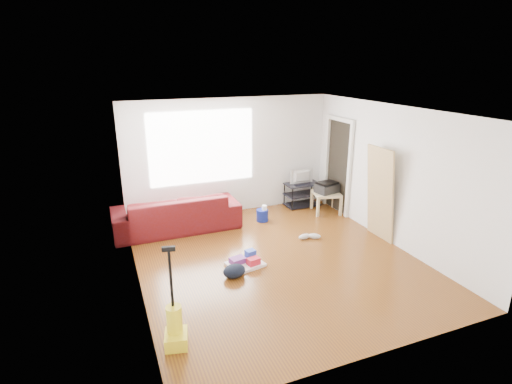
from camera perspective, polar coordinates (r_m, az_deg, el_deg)
name	(u,v)px	position (r m, az deg, el deg)	size (l,w,h in m)	color
room	(279,187)	(6.54, 3.26, 0.73)	(4.51, 5.01, 2.51)	#593116
sofa	(178,229)	(8.21, -11.14, -5.19)	(2.45, 0.96, 0.72)	#530B09
tv_stand	(302,194)	(9.27, 6.62, -0.31)	(0.80, 0.47, 0.54)	black
tv	(303,177)	(9.15, 6.71, 2.20)	(0.56, 0.07, 0.32)	black
side_table	(326,196)	(8.93, 10.02, -0.50)	(0.68, 0.68, 0.46)	tan
printer	(327,187)	(8.87, 10.08, 0.65)	(0.52, 0.43, 0.24)	black
bucket	(262,221)	(8.45, 0.90, -4.12)	(0.25, 0.25, 0.25)	navy
toilet_paper	(264,213)	(8.37, 1.20, -3.05)	(0.11, 0.11, 0.10)	white
cleaning_tray	(246,261)	(6.69, -1.47, -9.90)	(0.64, 0.55, 0.20)	white
backpack	(234,277)	(6.39, -3.11, -12.00)	(0.37, 0.29, 0.20)	black
sneakers	(309,236)	(7.67, 7.63, -6.30)	(0.45, 0.23, 0.10)	silver
vacuum	(175,327)	(5.05, -11.47, -18.42)	(0.32, 0.35, 1.26)	yellow
door_panel	(376,237)	(8.01, 16.72, -6.24)	(0.04, 0.71, 1.77)	tan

